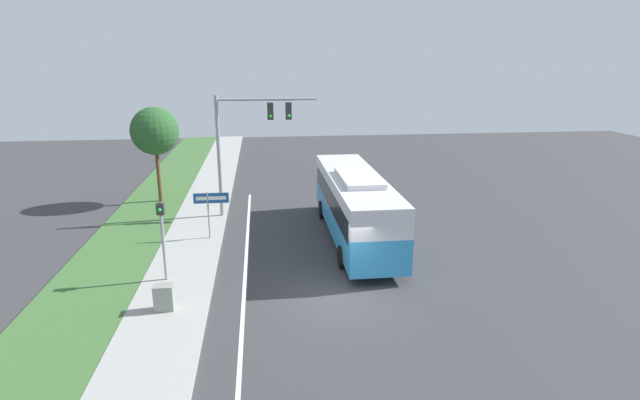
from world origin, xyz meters
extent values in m
plane|color=#38383A|center=(0.00, 0.00, 0.00)|extent=(80.00, 80.00, 0.00)
cube|color=#9E9E99|center=(-6.20, 0.00, 0.06)|extent=(2.80, 80.00, 0.12)
cube|color=#3D6633|center=(-9.40, 0.00, 0.05)|extent=(3.60, 80.00, 0.10)
cube|color=silver|center=(-3.60, 0.00, 0.00)|extent=(0.14, 30.00, 0.01)
cube|color=#3393D1|center=(1.63, 6.13, 1.16)|extent=(2.44, 11.17, 1.50)
cube|color=silver|center=(1.63, 6.13, 2.52)|extent=(2.44, 11.17, 1.23)
cube|color=black|center=(1.63, 6.13, 2.10)|extent=(2.48, 10.27, 0.93)
cube|color=silver|center=(1.63, 5.29, 3.26)|extent=(1.71, 3.91, 0.24)
cylinder|color=black|center=(0.46, 9.59, 0.48)|extent=(0.28, 0.96, 0.96)
cylinder|color=black|center=(2.80, 9.59, 0.48)|extent=(0.28, 0.96, 0.96)
cylinder|color=black|center=(0.46, 2.67, 0.48)|extent=(0.28, 0.96, 0.96)
cylinder|color=black|center=(2.80, 2.67, 0.48)|extent=(0.28, 0.96, 0.96)
cylinder|color=#939399|center=(-5.05, 10.32, 3.35)|extent=(0.20, 0.20, 6.70)
cylinder|color=#939399|center=(-2.40, 10.32, 6.45)|extent=(5.29, 0.14, 0.14)
cube|color=#2D2D2D|center=(-2.23, 10.32, 5.83)|extent=(0.32, 0.28, 0.90)
sphere|color=#1ED838|center=(-2.23, 10.14, 5.58)|extent=(0.18, 0.18, 0.18)
cube|color=#2D2D2D|center=(-1.26, 10.32, 5.83)|extent=(0.32, 0.28, 0.90)
sphere|color=#1ED838|center=(-1.26, 10.14, 5.58)|extent=(0.18, 0.18, 0.18)
cylinder|color=#939399|center=(-6.66, 2.06, 1.62)|extent=(0.12, 0.12, 3.25)
cube|color=#2D2D2D|center=(-6.66, 2.06, 3.03)|extent=(0.28, 0.24, 0.44)
sphere|color=#1ED838|center=(-6.66, 1.91, 3.03)|extent=(0.14, 0.14, 0.14)
cylinder|color=#939399|center=(-5.40, 6.72, 1.21)|extent=(0.08, 0.08, 2.41)
cube|color=#19478C|center=(-5.23, 6.72, 2.11)|extent=(1.67, 0.03, 0.50)
cube|color=white|center=(-5.23, 6.70, 2.11)|extent=(1.42, 0.01, 0.18)
cube|color=gray|center=(-6.28, -0.47, 0.58)|extent=(0.66, 0.47, 0.91)
cylinder|color=brown|center=(-9.00, 13.80, 1.83)|extent=(0.24, 0.24, 3.46)
sphere|color=#285628|center=(-9.00, 13.80, 4.41)|extent=(2.83, 2.83, 2.83)
camera|label=1|loc=(-2.79, -16.64, 8.51)|focal=28.00mm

